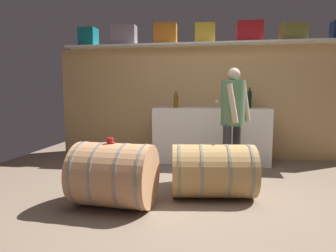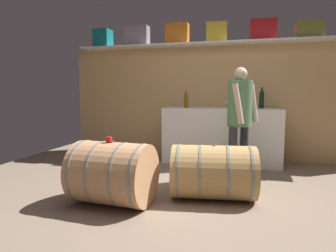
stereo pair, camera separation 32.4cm
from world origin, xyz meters
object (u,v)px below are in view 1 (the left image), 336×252
object	(u,v)px
toolcase_teal	(88,37)
toolcase_yellow	(205,34)
winemaker_pouring	(233,111)
wine_bottle_green	(239,100)
wine_barrel_far	(213,171)
toolcase_grey	(124,36)
toolcase_olive	(293,33)
wine_barrel_near	(114,175)
tasting_cup	(110,140)
wine_glass	(217,102)
toolcase_red	(250,32)
work_cabinet	(211,135)
wine_bottle_dark	(249,99)
toolcase_orange	(165,34)
wine_bottle_amber	(176,100)

from	to	relation	value
toolcase_teal	toolcase_yellow	distance (m)	2.11
winemaker_pouring	wine_bottle_green	bearing A→B (deg)	-157.39
wine_bottle_green	wine_barrel_far	bearing A→B (deg)	-102.81
winemaker_pouring	toolcase_yellow	bearing A→B (deg)	-127.13
toolcase_grey	toolcase_olive	distance (m)	2.87
wine_barrel_near	toolcase_yellow	bearing A→B (deg)	74.76
wine_bottle_green	wine_barrel_far	xyz separation A→B (m)	(-0.39, -1.73, -0.74)
toolcase_yellow	wine_barrel_near	distance (m)	3.11
wine_bottle_green	tasting_cup	world-z (taller)	wine_bottle_green
wine_glass	winemaker_pouring	size ratio (longest dim) A/B	0.08
toolcase_grey	toolcase_yellow	distance (m)	1.44
toolcase_red	wine_bottle_green	world-z (taller)	toolcase_red
toolcase_teal	work_cabinet	distance (m)	2.83
toolcase_red	wine_glass	distance (m)	1.29
wine_bottle_dark	wine_glass	bearing A→B (deg)	173.94
work_cabinet	winemaker_pouring	distance (m)	1.07
toolcase_olive	tasting_cup	world-z (taller)	toolcase_olive
wine_barrel_far	wine_barrel_near	bearing A→B (deg)	-165.03
toolcase_orange	tasting_cup	bearing A→B (deg)	-96.34
toolcase_orange	tasting_cup	xyz separation A→B (m)	(-0.16, -2.38, -1.49)
wine_barrel_near	winemaker_pouring	size ratio (longest dim) A/B	0.56
wine_barrel_near	tasting_cup	size ratio (longest dim) A/B	12.61
toolcase_olive	wine_bottle_dark	world-z (taller)	toolcase_olive
toolcase_yellow	wine_bottle_amber	bearing A→B (deg)	-143.40
toolcase_teal	wine_barrel_near	world-z (taller)	toolcase_teal
wine_bottle_amber	toolcase_orange	bearing A→B (deg)	122.52
toolcase_grey	toolcase_red	world-z (taller)	toolcase_grey
wine_barrel_far	winemaker_pouring	world-z (taller)	winemaker_pouring
wine_bottle_green	wine_bottle_dark	bearing A→B (deg)	10.03
wine_barrel_far	winemaker_pouring	bearing A→B (deg)	64.54
toolcase_grey	wine_bottle_amber	distance (m)	1.56
toolcase_red	wine_bottle_green	size ratio (longest dim) A/B	1.50
toolcase_orange	tasting_cup	size ratio (longest dim) A/B	5.88
toolcase_grey	toolcase_orange	size ratio (longest dim) A/B	1.12
toolcase_olive	tasting_cup	xyz separation A→B (m)	(-2.27, -2.38, -1.45)
work_cabinet	wine_bottle_dark	size ratio (longest dim) A/B	5.67
toolcase_yellow	winemaker_pouring	distance (m)	1.75
wine_bottle_dark	wine_bottle_amber	xyz separation A→B (m)	(-1.19, -0.19, -0.03)
winemaker_pouring	toolcase_red	bearing A→B (deg)	-162.95
work_cabinet	winemaker_pouring	bearing A→B (deg)	-71.31
wine_bottle_green	wine_barrel_near	bearing A→B (deg)	-122.84
toolcase_teal	wine_bottle_green	bearing A→B (deg)	-3.89
toolcase_grey	wine_barrel_far	size ratio (longest dim) A/B	0.44
toolcase_grey	work_cabinet	world-z (taller)	toolcase_grey
wine_glass	wine_barrel_near	xyz separation A→B (m)	(-1.02, -2.25, -0.67)
toolcase_grey	wine_glass	xyz separation A→B (m)	(1.66, -0.14, -1.17)
toolcase_olive	wine_bottle_dark	distance (m)	1.28
wine_bottle_dark	wine_bottle_amber	size ratio (longest dim) A/B	1.18
toolcase_red	winemaker_pouring	world-z (taller)	toolcase_red
toolcase_teal	toolcase_yellow	world-z (taller)	toolcase_teal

